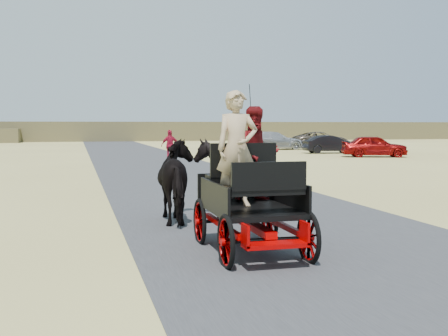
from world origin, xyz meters
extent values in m
plane|color=tan|center=(0.00, 0.00, 0.00)|extent=(140.00, 140.00, 0.00)
cube|color=#38383A|center=(0.00, 0.00, 0.01)|extent=(6.00, 140.00, 0.01)
cube|color=brown|center=(0.00, 62.00, 1.20)|extent=(140.00, 6.00, 2.40)
imported|color=black|center=(-1.74, 1.24, 0.85)|extent=(0.91, 2.01, 1.70)
imported|color=black|center=(-0.64, 1.24, 0.85)|extent=(1.37, 1.54, 1.70)
imported|color=tan|center=(-1.39, -1.71, 1.62)|extent=(0.66, 0.43, 1.80)
imported|color=#660C0F|center=(-0.89, -1.16, 1.51)|extent=(0.77, 0.60, 1.58)
imported|color=#A9132F|center=(1.21, 20.53, 0.86)|extent=(1.04, 0.50, 1.73)
imported|color=maroon|center=(14.18, 21.32, 0.68)|extent=(4.29, 2.73, 1.36)
imported|color=black|center=(13.58, 26.34, 0.63)|extent=(3.94, 1.68, 1.26)
imported|color=#B2B2B7|center=(11.61, 32.72, 0.73)|extent=(5.11, 2.26, 1.46)
imported|color=brown|center=(17.33, 36.10, 0.69)|extent=(5.30, 3.05, 1.39)
camera|label=1|loc=(-3.79, -10.04, 1.98)|focal=45.00mm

